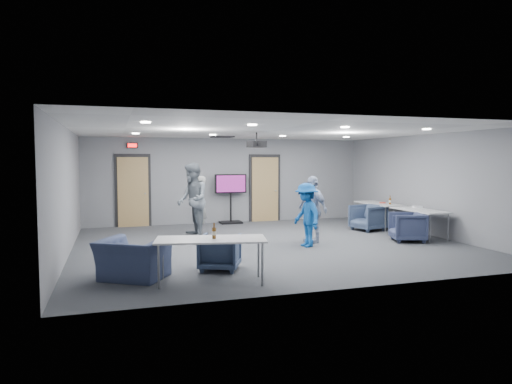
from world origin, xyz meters
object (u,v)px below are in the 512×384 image
object	(u,v)px
person_c	(312,209)
chair_right_a	(368,218)
table_front_left	(211,241)
bottle_front	(214,233)
person_d	(306,215)
table_right_b	(420,211)
projector	(257,144)
person_a	(200,205)
person_b	(192,200)
table_right_a	(379,205)
chair_front_a	(220,252)
chair_right_b	(407,227)
chair_front_b	(133,259)
bottle_right	(390,201)
tv_stand	(231,195)

from	to	relation	value
person_c	chair_right_a	distance (m)	2.65
table_front_left	bottle_front	distance (m)	0.15
person_d	table_right_b	bearing A→B (deg)	88.41
person_c	projector	bearing A→B (deg)	-132.97
person_a	table_front_left	size ratio (longest dim) A/B	0.83
chair_right_a	table_right_b	bearing A→B (deg)	11.14
person_b	table_right_a	bearing A→B (deg)	88.17
table_right_a	chair_front_a	bearing A→B (deg)	123.25
person_b	person_d	size ratio (longest dim) A/B	1.31
table_right_b	projector	xyz separation A→B (m)	(-4.19, 0.80, 1.72)
chair_right_a	table_right_a	distance (m)	0.86
chair_right_b	chair_front_b	size ratio (longest dim) A/B	0.75
chair_front_a	table_right_b	world-z (taller)	table_right_b
chair_right_a	table_front_left	bearing A→B (deg)	-65.99
chair_right_a	chair_front_a	size ratio (longest dim) A/B	1.13
person_c	chair_right_b	xyz separation A→B (m)	(2.30, -0.60, -0.45)
person_b	person_d	world-z (taller)	person_b
chair_right_a	chair_right_b	size ratio (longest dim) A/B	1.03
person_d	chair_right_b	size ratio (longest dim) A/B	1.88
table_right_b	bottle_right	distance (m)	1.43
chair_right_a	chair_front_a	xyz separation A→B (m)	(-5.09, -3.30, -0.04)
chair_right_a	bottle_right	world-z (taller)	bottle_right
bottle_front	projector	world-z (taller)	projector
chair_front_a	bottle_right	distance (m)	6.68
chair_right_b	person_d	bearing A→B (deg)	-72.45
bottle_right	chair_front_a	bearing A→B (deg)	-150.47
chair_front_a	chair_front_b	bearing A→B (deg)	31.84
table_right_a	tv_stand	world-z (taller)	tv_stand
chair_front_a	bottle_right	bearing A→B (deg)	-125.99
tv_stand	chair_right_a	bearing A→B (deg)	-38.04
table_right_a	projector	xyz separation A→B (m)	(-4.19, -1.10, 1.72)
person_c	chair_right_a	size ratio (longest dim) A/B	2.00
person_a	projector	bearing A→B (deg)	42.55
bottle_front	tv_stand	distance (m)	7.06
chair_right_a	table_front_left	xyz separation A→B (m)	(-5.43, -4.12, 0.31)
bottle_front	bottle_right	size ratio (longest dim) A/B	1.00
person_c	chair_front_a	bearing A→B (deg)	-70.85
person_c	tv_stand	world-z (taller)	person_c
chair_front_b	bottle_right	xyz separation A→B (m)	(7.35, 3.48, 0.48)
table_right_a	projector	distance (m)	4.66
bottle_right	tv_stand	world-z (taller)	tv_stand
chair_right_a	chair_front_b	xyz separation A→B (m)	(-6.64, -3.50, -0.03)
projector	person_a	bearing A→B (deg)	111.72
projector	person_c	bearing A→B (deg)	-39.28
person_d	bottle_right	xyz separation A→B (m)	(3.37, 1.69, 0.09)
person_b	projector	bearing A→B (deg)	50.84
person_b	tv_stand	xyz separation A→B (m)	(1.60, 2.20, -0.08)
bottle_right	projector	distance (m)	4.57
chair_right_a	chair_right_b	xyz separation A→B (m)	(0.00, -1.83, -0.01)
table_front_left	chair_right_b	bearing A→B (deg)	34.62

